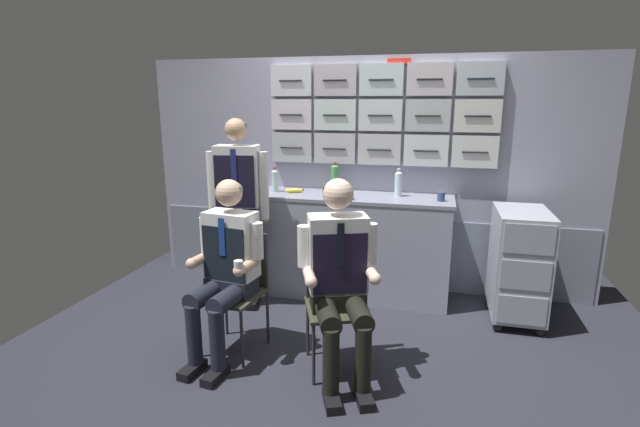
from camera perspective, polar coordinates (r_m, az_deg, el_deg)
name	(u,v)px	position (r m, az deg, el deg)	size (l,w,h in m)	color
ground	(332,356)	(3.50, 1.51, -16.97)	(4.80, 4.80, 0.04)	#272730
galley_bulkhead	(367,171)	(4.40, 5.74, 5.18)	(4.20, 0.14, 2.15)	#9A99AF
galley_counter	(348,245)	(4.30, 3.47, -3.89)	(1.83, 0.53, 0.94)	#9396A7
service_trolley	(519,262)	(4.11, 23.09, -5.48)	(0.40, 0.65, 0.91)	black
folding_chair_left	(239,278)	(3.44, -9.88, -7.79)	(0.45, 0.45, 0.84)	#2D2D33
crew_member_left	(225,263)	(3.25, -11.50, -5.96)	(0.49, 0.63, 1.25)	black
folding_chair_right	(335,291)	(3.18, 1.88, -9.38)	(0.52, 0.52, 0.84)	#2D2D33
crew_member_right	(339,271)	(2.96, 2.40, -7.03)	(0.57, 0.70, 1.29)	black
crew_member_standing	(238,199)	(3.99, -9.93, 1.79)	(0.51, 0.30, 1.62)	black
sparkling_bottle_green	(275,180)	(4.35, -5.53, 4.07)	(0.06, 0.06, 0.23)	silver
water_bottle_clear	(398,183)	(4.17, 9.56, 3.66)	(0.06, 0.06, 0.25)	silver
water_bottle_tall	(335,178)	(4.32, 1.81, 4.39)	(0.07, 0.07, 0.28)	#529651
paper_cup_tan	(350,196)	(3.99, 3.63, 2.13)	(0.07, 0.07, 0.06)	navy
paper_cup_blue	(441,196)	(4.05, 14.57, 2.04)	(0.06, 0.06, 0.08)	navy
snack_banana	(294,191)	(4.29, -3.17, 2.82)	(0.17, 0.10, 0.04)	yellow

